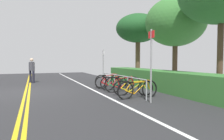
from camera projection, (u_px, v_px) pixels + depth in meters
ground_plane at (27, 92)px, 9.34m from camera, size 28.53×12.04×0.05m
centre_line_yellow_inner at (25, 92)px, 9.31m from camera, size 25.68×0.10×0.00m
centre_line_yellow_outer at (29, 92)px, 9.36m from camera, size 25.68×0.10×0.00m
bike_lane_stripe_white at (90, 88)px, 10.45m from camera, size 25.68×0.12×0.00m
bike_rack at (121, 79)px, 9.38m from camera, size 4.64×0.05×0.77m
bicycle_0 at (108, 81)px, 11.05m from camera, size 0.59×1.71×0.74m
bicycle_1 at (111, 82)px, 10.40m from camera, size 0.46×1.66×0.70m
bicycle_2 at (117, 83)px, 9.79m from camera, size 0.60×1.63×0.73m
bicycle_3 at (123, 85)px, 9.10m from camera, size 0.67×1.63×0.77m
bicycle_4 at (133, 88)px, 8.36m from camera, size 0.61×1.64×0.69m
bicycle_5 at (138, 89)px, 7.72m from camera, size 0.46×1.81×0.73m
pedestrian at (32, 69)px, 13.08m from camera, size 0.37×0.37×1.62m
sign_post_near at (103, 63)px, 12.07m from camera, size 0.36×0.06×2.12m
sign_post_far at (151, 59)px, 6.80m from camera, size 0.36×0.06×2.52m
hedge_backdrop at (181, 83)px, 8.82m from camera, size 13.59×1.36×0.95m
tree_near_left at (138, 29)px, 14.47m from camera, size 3.19×3.19×4.83m
tree_mid at (175, 22)px, 11.67m from camera, size 3.49×3.49×5.13m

